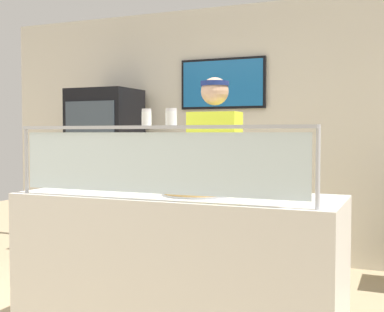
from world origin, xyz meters
The scene contains 10 objects.
ground_plane centered at (1.04, 1.00, 0.00)m, with size 12.00×12.00×0.00m, color tan.
shop_rear_unit centered at (1.03, 2.69, 1.36)m, with size 6.47×0.13×2.70m.
serving_counter centered at (1.04, 0.38, 0.47)m, with size 2.07×0.77×0.95m, color silver.
sneeze_guard centered at (1.04, 0.06, 1.23)m, with size 1.89×0.06×0.44m.
pizza_tray centered at (1.17, 0.38, 0.97)m, with size 0.45×0.45×0.04m.
pizza_server centered at (1.20, 0.36, 0.99)m, with size 0.07×0.28×0.01m, color #ADAFB7.
parmesan_shaker centered at (0.99, 0.06, 1.43)m, with size 0.06×0.06×0.10m.
pepper_flake_shaker centered at (1.14, 0.06, 1.43)m, with size 0.07×0.07×0.10m.
worker_figure centered at (1.05, 1.03, 1.01)m, with size 0.41×0.50×1.76m.
drink_fridge centered at (-0.69, 2.24, 0.91)m, with size 0.70×0.60×1.82m.
Camera 1 is at (2.39, -2.59, 1.34)m, focal length 47.83 mm.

